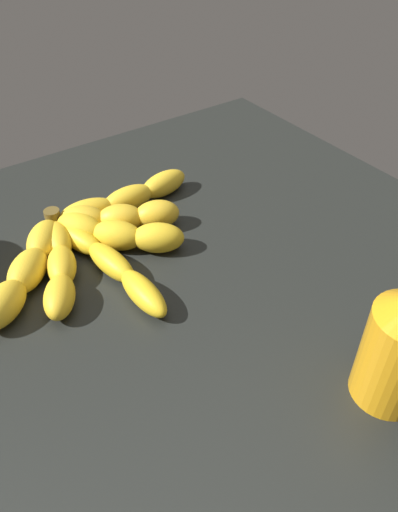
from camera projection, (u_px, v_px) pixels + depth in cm
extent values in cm
cube|color=black|center=(165.00, 282.00, 60.26)|extent=(78.66, 68.46, 4.30)
ellipsoid|color=yellow|center=(44.00, 240.00, 60.04)|extent=(7.13, 7.70, 3.74)
ellipsoid|color=yellow|center=(28.00, 270.00, 55.89)|extent=(7.44, 7.51, 3.74)
ellipsoid|color=yellow|center=(3.00, 305.00, 51.82)|extent=(7.66, 7.23, 3.74)
ellipsoid|color=yellow|center=(58.00, 240.00, 60.52)|extent=(4.79, 6.97, 3.30)
ellipsoid|color=yellow|center=(62.00, 266.00, 56.82)|extent=(5.44, 7.12, 3.30)
ellipsoid|color=yellow|center=(59.00, 297.00, 53.00)|extent=(5.99, 7.15, 3.30)
ellipsoid|color=yellow|center=(78.00, 238.00, 61.14)|extent=(4.81, 8.71, 2.89)
ellipsoid|color=yellow|center=(111.00, 262.00, 57.63)|extent=(3.97, 8.57, 2.89)
ellipsoid|color=yellow|center=(143.00, 293.00, 53.74)|extent=(3.08, 8.32, 2.89)
ellipsoid|color=yellow|center=(80.00, 228.00, 62.02)|extent=(6.49, 7.39, 3.73)
ellipsoid|color=yellow|center=(117.00, 235.00, 60.83)|extent=(7.10, 7.20, 3.73)
ellipsoid|color=yellow|center=(158.00, 238.00, 60.45)|extent=(7.38, 6.69, 3.73)
ellipsoid|color=yellow|center=(83.00, 220.00, 63.24)|extent=(6.97, 6.47, 3.77)
ellipsoid|color=yellow|center=(120.00, 219.00, 63.45)|extent=(6.95, 6.07, 3.77)
ellipsoid|color=yellow|center=(157.00, 214.00, 64.13)|extent=(6.81, 5.57, 3.77)
ellipsoid|color=yellow|center=(87.00, 212.00, 65.00)|extent=(7.79, 4.21, 3.30)
ellipsoid|color=yellow|center=(129.00, 198.00, 67.38)|extent=(7.47, 3.39, 3.30)
ellipsoid|color=yellow|center=(164.00, 184.00, 70.26)|extent=(7.84, 4.37, 3.30)
cylinder|color=brown|center=(53.00, 220.00, 63.32)|extent=(2.00, 2.00, 3.00)
cylinder|color=orange|center=(398.00, 356.00, 42.80)|extent=(6.53, 6.53, 9.94)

